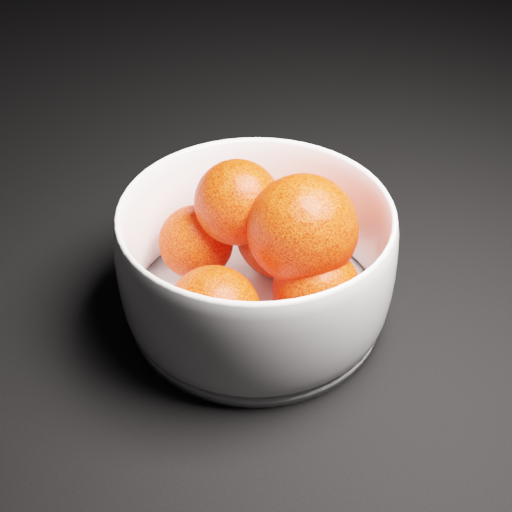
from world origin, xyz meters
TOP-DOWN VIEW (x-y plane):
  - bowl at (0.25, 0.00)m, footprint 0.19×0.19m
  - orange_pile at (0.26, 0.00)m, footprint 0.15×0.15m

SIDE VIEW (x-z plane):
  - bowl at x=0.25m, z-range 0.00..0.09m
  - orange_pile at x=0.26m, z-range 0.00..0.11m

